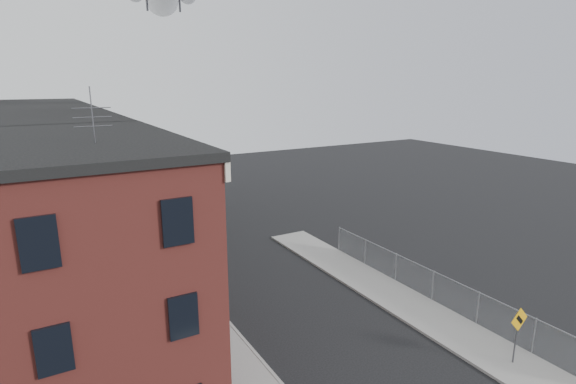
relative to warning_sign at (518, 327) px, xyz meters
name	(u,v)px	position (x,y,z in m)	size (l,w,h in m)	color
sidewalk_left	(137,239)	(-11.10, 25.03, -1.82)	(3.00, 62.00, 0.12)	gray
sidewalk_right	(400,299)	(-0.10, 7.03, -1.82)	(3.00, 26.00, 0.12)	gray
curb_left	(155,236)	(-9.65, 25.03, -1.81)	(0.15, 62.00, 0.14)	gray
curb_right	(381,305)	(-1.55, 7.03, -1.81)	(0.15, 26.00, 0.14)	gray
corner_building	(45,275)	(-17.60, 8.03, 3.28)	(10.31, 12.30, 12.15)	#3E1813
row_house_a	(39,213)	(-17.56, 17.53, 3.25)	(11.98, 7.00, 10.30)	slate
row_house_b	(36,188)	(-17.56, 24.53, 3.25)	(11.98, 7.00, 10.30)	gray
row_house_c	(34,171)	(-17.56, 31.53, 3.25)	(11.98, 7.00, 10.30)	slate
row_house_d	(32,158)	(-17.56, 38.53, 3.25)	(11.98, 7.00, 10.30)	gray
row_house_e	(31,149)	(-17.56, 45.53, 3.25)	(11.98, 7.00, 10.30)	slate
chainlink_fence	(433,285)	(1.40, 6.03, -0.89)	(0.06, 18.06, 1.90)	gray
warning_sign	(518,327)	(0.00, 0.00, 0.00)	(1.10, 0.11, 2.80)	#515156
utility_pole	(149,200)	(-11.20, 19.03, 2.79)	(1.80, 0.26, 9.00)	black
street_tree	(126,188)	(-10.87, 28.95, 1.57)	(3.22, 3.20, 5.20)	black
car_near	(189,260)	(-9.20, 17.61, -1.28)	(1.42, 3.54, 1.21)	#B02F16
car_mid	(180,238)	(-8.43, 22.11, -1.29)	(1.26, 3.61, 1.19)	black
car_far	(144,211)	(-9.20, 30.91, -1.30)	(1.64, 4.04, 1.17)	slate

